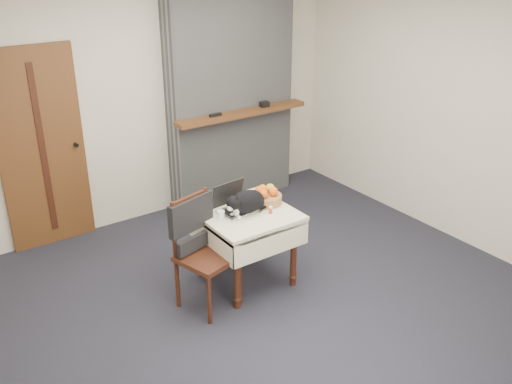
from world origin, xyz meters
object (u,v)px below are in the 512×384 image
laptop (234,203)px  cat (247,202)px  door (42,150)px  fruit_basket (266,196)px  pill_bottle (271,210)px  side_table (246,223)px  cream_jar (221,215)px  chair (198,237)px

laptop → cat: 0.14m
door → fruit_basket: door is taller
cat → pill_bottle: cat is taller
side_table → pill_bottle: (0.16, -0.14, 0.15)m
door → cat: (1.20, -1.78, -0.20)m
side_table → fruit_basket: (0.25, 0.05, 0.18)m
laptop → pill_bottle: 0.33m
cream_jar → chair: (-0.25, -0.04, -0.11)m
door → cream_jar: 2.01m
door → side_table: 2.17m
door → fruit_basket: (1.45, -1.71, -0.24)m
chair → side_table: bearing=-11.7°
door → chair: (0.70, -1.79, -0.37)m
cream_jar → chair: chair is taller
side_table → laptop: bearing=123.6°
door → cream_jar: (0.95, -1.75, -0.26)m
side_table → pill_bottle: 0.26m
fruit_basket → chair: (-0.75, -0.08, -0.14)m
chair → pill_bottle: bearing=-25.1°
pill_bottle → fruit_basket: 0.22m
side_table → cream_jar: cream_jar is taller
cat → fruit_basket: bearing=2.6°
side_table → cat: (0.00, -0.02, 0.22)m
laptop → pill_bottle: (0.22, -0.24, -0.03)m
door → side_table: size_ratio=2.56×
cream_jar → pill_bottle: bearing=-21.4°
cat → fruit_basket: cat is taller
pill_bottle → laptop: bearing=132.4°
door → side_table: bearing=-55.8°
cat → pill_bottle: size_ratio=7.54×
pill_bottle → fruit_basket: size_ratio=0.24×
laptop → chair: chair is taller
cream_jar → side_table: bearing=-3.3°
laptop → chair: (-0.43, -0.13, -0.14)m
pill_bottle → cat: bearing=141.1°
cat → chair: 0.53m
laptop → cat: bearing=-67.9°
door → laptop: 2.03m
cat → side_table: bearing=77.5°
laptop → fruit_basket: bearing=-15.2°
door → pill_bottle: bearing=-54.6°
pill_bottle → fruit_basket: (0.09, 0.20, 0.03)m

